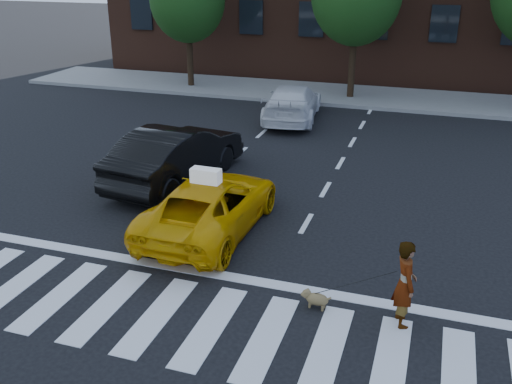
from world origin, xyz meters
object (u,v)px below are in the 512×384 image
at_px(taxi, 211,205).
at_px(woman, 405,284).
at_px(black_sedan, 176,154).
at_px(white_suv, 292,102).
at_px(dog, 315,298).

height_order(taxi, woman, woman).
xyz_separation_m(taxi, black_sedan, (-2.04, 2.50, 0.17)).
distance_m(black_sedan, woman, 8.07).
bearing_deg(taxi, white_suv, -84.78).
height_order(woman, dog, woman).
xyz_separation_m(taxi, woman, (4.44, -2.31, 0.16)).
bearing_deg(white_suv, dog, 99.60).
xyz_separation_m(black_sedan, white_suv, (1.37, 7.19, -0.12)).
height_order(black_sedan, dog, black_sedan).
bearing_deg(woman, white_suv, 3.52).
xyz_separation_m(black_sedan, dog, (4.98, -4.81, -0.60)).
relative_size(white_suv, woman, 2.94).
xyz_separation_m(white_suv, woman, (5.11, -12.00, 0.11)).
height_order(white_suv, dog, white_suv).
relative_size(taxi, woman, 2.84).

